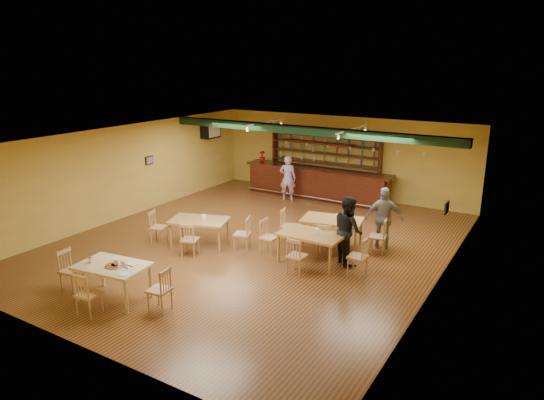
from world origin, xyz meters
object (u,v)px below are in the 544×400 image
Objects in this scene: patron_bar at (288,178)px; near_table at (114,282)px; bar_counter at (317,183)px; dining_table_b at (332,233)px; dining_table_c at (200,233)px; dining_table_d at (311,248)px; patron_right_a at (348,230)px.

near_table is at bearing 76.77° from patron_bar.
bar_counter is 1.17m from patron_bar.
bar_counter reaches higher than dining_table_b.
dining_table_c is (-0.59, -6.14, -0.18)m from bar_counter.
patron_right_a is (0.77, 0.52, 0.48)m from dining_table_d.
dining_table_b is 5.93m from near_table.
dining_table_b is at bearing 11.93° from dining_table_c.
dining_table_d is at bearing 107.95° from patron_bar.
bar_counter reaches higher than near_table.
bar_counter is 3.53× the size of dining_table_b.
dining_table_c is at bearing 58.67° from patron_right_a.
dining_table_d is 1.04m from patron_right_a.
patron_right_a is (3.53, 4.47, 0.48)m from near_table.
patron_bar is 5.95m from patron_right_a.
near_table is (0.42, -3.42, 0.01)m from dining_table_c.
bar_counter is at bearing 66.13° from dining_table_c.
dining_table_c is at bearing -95.47° from bar_counter.
dining_table_d reaches higher than near_table.
near_table is at bearing -128.30° from dining_table_b.
bar_counter is 6.19m from dining_table_d.
patron_bar is at bearing 73.69° from dining_table_c.
bar_counter is 3.67× the size of dining_table_c.
bar_counter is at bearing 81.69° from near_table.
patron_right_a reaches higher than near_table.
dining_table_b is 1.00× the size of dining_table_d.
patron_bar reaches higher than near_table.
patron_bar reaches higher than dining_table_b.
patron_bar reaches higher than bar_counter.
bar_counter is 6.11m from patron_right_a.
bar_counter is 6.17m from dining_table_c.
dining_table_d is 1.08× the size of near_table.
near_table reaches higher than dining_table_c.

